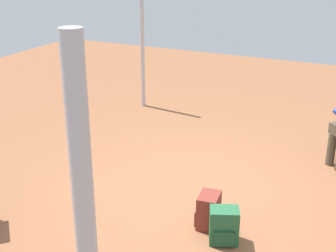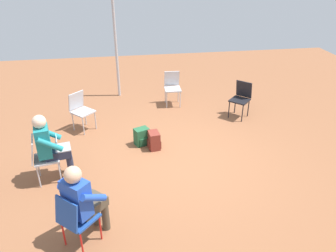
% 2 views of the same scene
% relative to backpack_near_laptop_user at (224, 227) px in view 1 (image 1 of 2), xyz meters
% --- Properties ---
extents(ground_plane, '(14.49, 14.49, 0.00)m').
position_rel_backpack_near_laptop_user_xyz_m(ground_plane, '(-0.71, -0.62, -0.16)').
color(ground_plane, brown).
extents(backpack_near_laptop_user, '(0.31, 0.34, 0.36)m').
position_rel_backpack_near_laptop_user_xyz_m(backpack_near_laptop_user, '(0.00, 0.00, 0.00)').
color(backpack_near_laptop_user, '#235B38').
rests_on(backpack_near_laptop_user, ground).
extents(backpack_by_empty_chair, '(0.30, 0.27, 0.36)m').
position_rel_backpack_near_laptop_user_xyz_m(backpack_by_empty_chair, '(-0.19, -0.23, 0.00)').
color(backpack_by_empty_chair, maroon).
rests_on(backpack_by_empty_chair, ground).
extents(tent_pole_far, '(0.07, 0.07, 2.33)m').
position_rel_backpack_near_laptop_user_xyz_m(tent_pole_far, '(-3.31, -2.69, 1.01)').
color(tent_pole_far, '#B2B2B7').
rests_on(tent_pole_far, ground).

